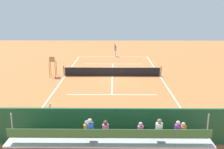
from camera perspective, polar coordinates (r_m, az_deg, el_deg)
ground_plane at (r=27.36m, az=0.08°, el=-0.33°), size 60.00×60.00×0.00m
court_line_markings at (r=27.40m, az=0.08°, el=-0.30°), size 10.10×22.20×0.01m
tennis_net at (r=27.24m, az=0.08°, el=0.69°), size 10.30×0.10×1.07m
backdrop_wall at (r=13.83m, az=-0.42°, el=-11.29°), size 18.00×0.16×2.00m
bleacher_stand at (r=12.64m, az=0.14°, el=-14.21°), size 9.06×2.40×2.48m
umpire_chair at (r=27.57m, az=-12.92°, el=2.22°), size 0.67×0.67×2.14m
courtside_bench at (r=14.83m, az=9.01°, el=-11.50°), size 1.80×0.40×0.93m
equipment_bag at (r=14.74m, az=3.06°, el=-13.14°), size 0.90×0.36×0.36m
tennis_player at (r=38.20m, az=0.74°, el=5.50°), size 0.46×0.56×1.93m
tennis_racket at (r=38.12m, az=-0.77°, el=3.95°), size 0.41×0.58×0.03m
tennis_ball_near at (r=36.10m, az=0.83°, el=3.38°), size 0.07×0.07×0.07m
line_judge at (r=14.86m, az=-13.58°, el=-9.75°), size 0.39×0.54×1.93m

